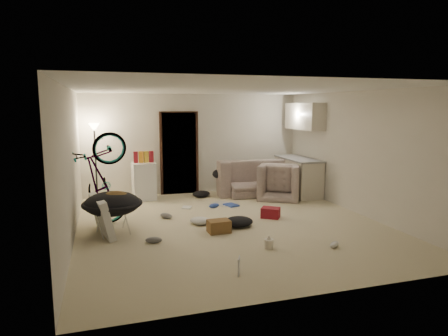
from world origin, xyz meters
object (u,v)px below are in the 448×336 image
object	(u,v)px
tv_box	(102,216)
floor_lamp	(95,146)
armchair	(280,185)
kitchen_counter	(298,177)
drink_case_a	(219,226)
mini_fridge	(144,181)
bicycle	(101,201)
juicer	(269,243)
saucer_chair	(112,209)
sofa	(259,180)
drink_case_b	(271,213)

from	to	relation	value
tv_box	floor_lamp	bearing A→B (deg)	80.57
armchair	kitchen_counter	bearing A→B (deg)	-132.08
armchair	drink_case_a	distance (m)	3.11
mini_fridge	floor_lamp	bearing A→B (deg)	171.36
tv_box	bicycle	bearing A→B (deg)	78.34
tv_box	juicer	world-z (taller)	tv_box
saucer_chair	armchair	bearing A→B (deg)	23.41
floor_lamp	sofa	bearing A→B (deg)	-2.90
armchair	saucer_chair	size ratio (longest dim) A/B	0.93
bicycle	drink_case_a	xyz separation A→B (m)	(1.96, -1.00, -0.35)
kitchen_counter	drink_case_b	world-z (taller)	kitchen_counter
saucer_chair	juicer	world-z (taller)	saucer_chair
drink_case_a	drink_case_b	world-z (taller)	drink_case_a
mini_fridge	drink_case_a	size ratio (longest dim) A/B	2.30
armchair	juicer	size ratio (longest dim) A/B	4.60
floor_lamp	mini_fridge	xyz separation A→B (m)	(1.07, -0.10, -0.87)
floor_lamp	drink_case_a	distance (m)	3.87
saucer_chair	tv_box	size ratio (longest dim) A/B	1.02
sofa	bicycle	size ratio (longest dim) A/B	1.27
sofa	bicycle	world-z (taller)	bicycle
kitchen_counter	bicycle	distance (m)	4.93
kitchen_counter	mini_fridge	xyz separation A→B (m)	(-3.76, 0.55, 0.00)
tv_box	juicer	bearing A→B (deg)	-42.39
tv_box	armchair	bearing A→B (deg)	10.98
tv_box	saucer_chair	bearing A→B (deg)	-7.56
bicycle	mini_fridge	size ratio (longest dim) A/B	2.00
kitchen_counter	sofa	xyz separation A→B (m)	(-0.88, 0.45, -0.11)
kitchen_counter	sofa	distance (m)	0.99
bicycle	saucer_chair	world-z (taller)	bicycle
sofa	armchair	world-z (taller)	sofa
drink_case_a	floor_lamp	bearing A→B (deg)	121.68
floor_lamp	kitchen_counter	distance (m)	4.95
floor_lamp	tv_box	xyz separation A→B (m)	(0.10, -2.57, -0.97)
drink_case_a	juicer	world-z (taller)	drink_case_a
floor_lamp	juicer	world-z (taller)	floor_lamp
tv_box	sofa	bearing A→B (deg)	19.96
sofa	mini_fridge	distance (m)	2.89
bicycle	drink_case_a	world-z (taller)	bicycle
mini_fridge	drink_case_b	xyz separation A→B (m)	(2.23, -2.35, -0.34)
juicer	kitchen_counter	bearing A→B (deg)	56.40
tv_box	drink_case_b	world-z (taller)	tv_box
bicycle	tv_box	size ratio (longest dim) A/B	1.74
armchair	drink_case_a	world-z (taller)	armchair
bicycle	floor_lamp	bearing A→B (deg)	-6.64
kitchen_counter	drink_case_a	world-z (taller)	kitchen_counter
floor_lamp	mini_fridge	distance (m)	1.38
sofa	armchair	bearing A→B (deg)	116.31
armchair	drink_case_a	size ratio (longest dim) A/B	2.49
sofa	drink_case_a	distance (m)	3.43
drink_case_a	bicycle	bearing A→B (deg)	150.72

